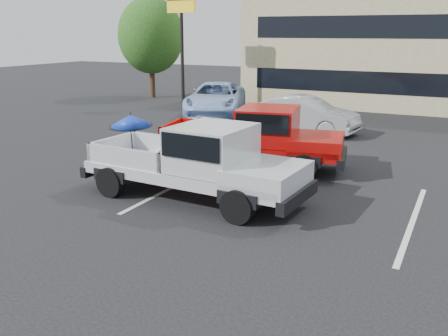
% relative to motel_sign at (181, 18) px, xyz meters
% --- Properties ---
extents(ground, '(90.00, 90.00, 0.00)m').
position_rel_motel_sign_xyz_m(ground, '(10.00, -14.00, -4.65)').
color(ground, black).
rests_on(ground, ground).
extents(stripe_left, '(0.12, 5.00, 0.01)m').
position_rel_motel_sign_xyz_m(stripe_left, '(7.00, -12.00, -4.65)').
color(stripe_left, silver).
rests_on(stripe_left, ground).
extents(stripe_right, '(0.12, 5.00, 0.01)m').
position_rel_motel_sign_xyz_m(stripe_right, '(13.00, -12.00, -4.65)').
color(stripe_right, silver).
rests_on(stripe_right, ground).
extents(motel_building, '(20.40, 8.40, 6.30)m').
position_rel_motel_sign_xyz_m(motel_building, '(12.00, 6.99, -1.45)').
color(motel_building, tan).
rests_on(motel_building, ground).
extents(motel_sign, '(1.60, 0.22, 6.00)m').
position_rel_motel_sign_xyz_m(motel_sign, '(0.00, 0.00, 0.00)').
color(motel_sign, black).
rests_on(motel_sign, ground).
extents(tree_left, '(3.96, 3.96, 6.02)m').
position_rel_motel_sign_xyz_m(tree_left, '(-4.00, 3.00, -0.92)').
color(tree_left, '#332114').
rests_on(tree_left, ground).
extents(silver_pickup, '(5.80, 2.39, 2.06)m').
position_rel_motel_sign_xyz_m(silver_pickup, '(8.24, -12.78, -3.60)').
color(silver_pickup, black).
rests_on(silver_pickup, ground).
extents(red_pickup, '(5.88, 2.93, 1.85)m').
position_rel_motel_sign_xyz_m(red_pickup, '(8.40, -9.43, -3.64)').
color(red_pickup, black).
rests_on(red_pickup, ground).
extents(silver_sedan, '(4.58, 2.06, 1.46)m').
position_rel_motel_sign_xyz_m(silver_sedan, '(7.81, -3.48, -3.92)').
color(silver_sedan, '#A1A3A8').
rests_on(silver_sedan, ground).
extents(blue_suv, '(4.31, 6.14, 1.55)m').
position_rel_motel_sign_xyz_m(blue_suv, '(2.51, -1.05, -3.87)').
color(blue_suv, '#9BB9E7').
rests_on(blue_suv, ground).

